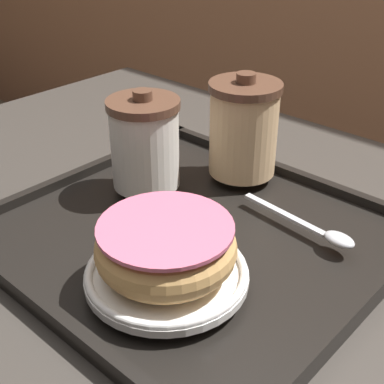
% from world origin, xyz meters
% --- Properties ---
extents(cafe_table, '(1.07, 0.79, 0.74)m').
position_xyz_m(cafe_table, '(0.00, 0.00, 0.58)').
color(cafe_table, '#38332D').
rests_on(cafe_table, ground_plane).
extents(serving_tray, '(0.41, 0.38, 0.02)m').
position_xyz_m(serving_tray, '(0.02, -0.00, 0.74)').
color(serving_tray, black).
rests_on(serving_tray, cafe_table).
extents(coffee_cup_front, '(0.09, 0.09, 0.12)m').
position_xyz_m(coffee_cup_front, '(-0.08, 0.03, 0.82)').
color(coffee_cup_front, white).
rests_on(coffee_cup_front, serving_tray).
extents(coffee_cup_rear, '(0.09, 0.09, 0.13)m').
position_xyz_m(coffee_cup_rear, '(-0.02, 0.13, 0.82)').
color(coffee_cup_rear, '#E0B784').
rests_on(coffee_cup_rear, serving_tray).
extents(plate_with_chocolate_donut, '(0.16, 0.16, 0.01)m').
position_xyz_m(plate_with_chocolate_donut, '(0.07, -0.09, 0.77)').
color(plate_with_chocolate_donut, white).
rests_on(plate_with_chocolate_donut, serving_tray).
extents(donut_chocolate_glazed, '(0.13, 0.13, 0.05)m').
position_xyz_m(donut_chocolate_glazed, '(0.07, -0.09, 0.80)').
color(donut_chocolate_glazed, tan).
rests_on(donut_chocolate_glazed, plate_with_chocolate_donut).
extents(spoon, '(0.15, 0.03, 0.01)m').
position_xyz_m(spoon, '(0.14, 0.07, 0.76)').
color(spoon, silver).
rests_on(spoon, serving_tray).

